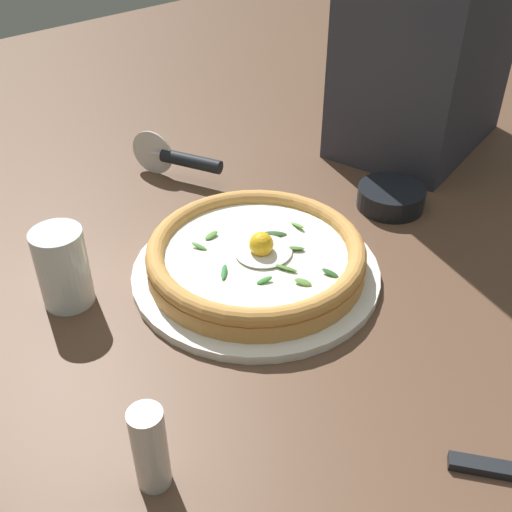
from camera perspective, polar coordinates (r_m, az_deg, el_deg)
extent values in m
cube|color=brown|center=(0.82, -1.40, -3.89)|extent=(2.40, 2.40, 0.03)
cylinder|color=white|center=(0.83, 0.00, -1.45)|extent=(0.33, 0.33, 0.01)
cylinder|color=#D0924A|center=(0.82, 0.00, -0.47)|extent=(0.28, 0.28, 0.02)
torus|color=#D29249|center=(0.81, 0.00, 0.53)|extent=(0.28, 0.28, 0.02)
cylinder|color=white|center=(0.81, 0.00, 0.30)|extent=(0.24, 0.24, 0.00)
ellipsoid|color=white|center=(0.80, 0.62, 0.50)|extent=(0.08, 0.07, 0.01)
sphere|color=yellow|center=(0.79, 0.50, 1.06)|extent=(0.03, 0.03, 0.03)
ellipsoid|color=#599746|center=(0.81, -5.19, 0.89)|extent=(0.02, 0.02, 0.01)
ellipsoid|color=#3F6C29|center=(0.81, 3.53, 0.72)|extent=(0.02, 0.03, 0.01)
ellipsoid|color=#355B2D|center=(0.83, 1.77, 2.03)|extent=(0.03, 0.03, 0.01)
ellipsoid|color=#518B37|center=(0.83, -4.08, 1.90)|extent=(0.02, 0.01, 0.01)
ellipsoid|color=#2D7838|center=(0.77, -2.85, -1.51)|extent=(0.02, 0.02, 0.01)
ellipsoid|color=#2B5C2B|center=(0.77, 6.77, -1.54)|extent=(0.01, 0.02, 0.01)
ellipsoid|color=#54983D|center=(0.85, 3.79, 2.82)|extent=(0.01, 0.03, 0.01)
ellipsoid|color=#327F33|center=(0.76, 0.85, -2.18)|extent=(0.02, 0.01, 0.01)
ellipsoid|color=#497F31|center=(0.77, 2.69, -1.08)|extent=(0.02, 0.03, 0.00)
ellipsoid|color=#619543|center=(0.75, 4.30, -2.38)|extent=(0.02, 0.02, 0.01)
cylinder|color=black|center=(0.98, 12.25, 5.21)|extent=(0.10, 0.10, 0.03)
cylinder|color=silver|center=(1.06, -9.40, 9.26)|extent=(0.03, 0.07, 0.08)
cylinder|color=silver|center=(1.06, -8.94, 9.17)|extent=(0.02, 0.02, 0.01)
cylinder|color=black|center=(1.03, -5.93, 8.57)|extent=(0.06, 0.11, 0.02)
cube|color=black|center=(0.66, 20.58, -17.60)|extent=(0.06, 0.07, 0.01)
cylinder|color=silver|center=(0.79, -17.17, -1.01)|extent=(0.06, 0.06, 0.10)
cylinder|color=#DAD479|center=(0.81, -16.78, -2.80)|extent=(0.06, 0.06, 0.04)
cylinder|color=silver|center=(0.59, -9.62, -16.87)|extent=(0.03, 0.03, 0.09)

